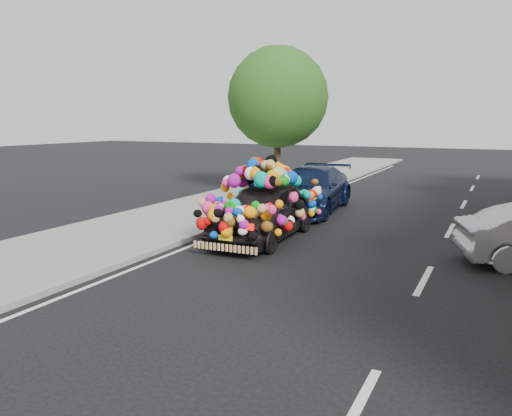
% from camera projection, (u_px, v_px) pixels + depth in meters
% --- Properties ---
extents(ground, '(100.00, 100.00, 0.00)m').
position_uv_depth(ground, '(259.00, 258.00, 11.33)').
color(ground, black).
rests_on(ground, ground).
extents(sidewalk, '(4.00, 60.00, 0.12)m').
position_uv_depth(sidewalk, '(114.00, 236.00, 13.21)').
color(sidewalk, gray).
rests_on(sidewalk, ground).
extents(kerb, '(0.15, 60.00, 0.13)m').
position_uv_depth(kerb, '(174.00, 244.00, 12.35)').
color(kerb, gray).
rests_on(kerb, ground).
extents(lane_markings, '(6.00, 50.00, 0.01)m').
position_uv_depth(lane_markings, '(424.00, 280.00, 9.75)').
color(lane_markings, silver).
rests_on(lane_markings, ground).
extents(tree_near_sidewalk, '(4.20, 4.20, 6.13)m').
position_uv_depth(tree_near_sidewalk, '(278.00, 97.00, 20.68)').
color(tree_near_sidewalk, '#332114').
rests_on(tree_near_sidewalk, ground).
extents(plush_art_car, '(2.27, 4.56, 2.11)m').
position_uv_depth(plush_art_car, '(263.00, 198.00, 13.06)').
color(plush_art_car, black).
rests_on(plush_art_car, ground).
extents(navy_sedan, '(2.52, 5.31, 1.50)m').
position_uv_depth(navy_sedan, '(310.00, 189.00, 17.13)').
color(navy_sedan, black).
rests_on(navy_sedan, ground).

